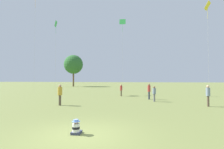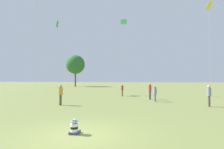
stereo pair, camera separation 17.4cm
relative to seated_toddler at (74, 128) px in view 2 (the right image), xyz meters
The scene contains 11 objects.
ground_plane 0.35m from the seated_toddler, 16.93° to the right, with size 300.00×300.00×0.00m, color olive.
seated_toddler is the anchor object (origin of this frame).
person_standing_1 11.98m from the seated_toddler, 74.29° to the left, with size 0.41×0.41×1.54m.
person_standing_2 8.53m from the seated_toddler, 123.73° to the left, with size 0.49×0.49×1.79m.
person_standing_3 16.51m from the seated_toddler, 93.48° to the left, with size 0.42×0.42×1.59m.
person_standing_4 11.88m from the seated_toddler, 50.67° to the left, with size 0.46×0.46×1.76m.
person_standing_5 13.66m from the seated_toddler, 78.59° to the left, with size 0.45×0.45×1.78m.
kite_0 21.71m from the seated_toddler, 93.69° to the left, with size 0.95×0.45×11.37m.
kite_1 23.40m from the seated_toddler, 123.07° to the left, with size 0.50×0.96×11.34m.
kite_3 21.76m from the seated_toddler, 59.43° to the left, with size 0.96×1.13×11.63m.
distant_tree_0 51.56m from the seated_toddler, 115.46° to the left, with size 6.17×6.17×10.31m.
Camera 2 is at (2.94, -6.51, 2.20)m, focal length 28.00 mm.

